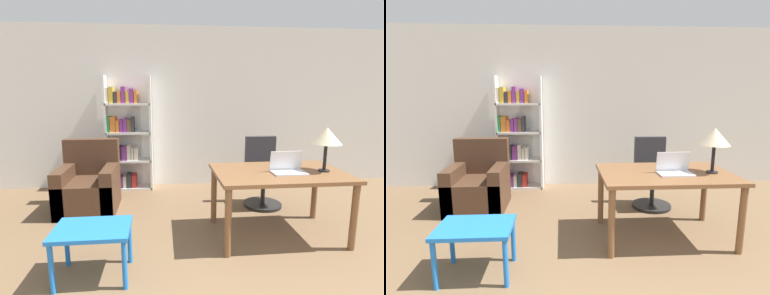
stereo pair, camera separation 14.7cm
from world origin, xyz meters
TOP-DOWN VIEW (x-y plane):
  - wall_back at (0.00, 4.53)m, footprint 8.00×0.06m
  - desk at (0.66, 2.46)m, footprint 1.44×0.93m
  - laptop at (0.73, 2.39)m, footprint 0.36×0.22m
  - table_lamp at (1.16, 2.42)m, footprint 0.32×0.32m
  - office_chair at (0.80, 3.41)m, footprint 0.54×0.54m
  - side_table_blue at (-1.25, 1.85)m, footprint 0.65×0.47m
  - armchair at (-1.65, 3.46)m, footprint 0.77×0.78m
  - bookshelf at (-1.24, 4.34)m, footprint 0.75×0.28m

SIDE VIEW (x-z plane):
  - armchair at x=-1.65m, z-range -0.17..0.79m
  - side_table_blue at x=-1.25m, z-range 0.16..0.63m
  - office_chair at x=0.80m, z-range -0.06..0.93m
  - desk at x=0.66m, z-range 0.28..1.04m
  - laptop at x=0.73m, z-range 0.69..0.92m
  - bookshelf at x=-1.24m, z-range -0.08..1.80m
  - table_lamp at x=1.16m, z-range 0.90..1.39m
  - wall_back at x=0.00m, z-range 0.00..2.70m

